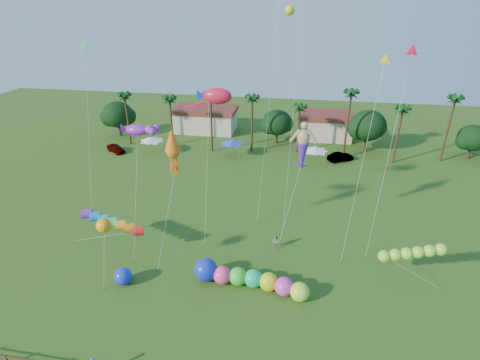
% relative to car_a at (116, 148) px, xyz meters
% --- Properties ---
extents(ground, '(160.00, 160.00, 0.00)m').
position_rel_car_a_xyz_m(ground, '(26.80, -35.63, -0.70)').
color(ground, '#285116').
rests_on(ground, ground).
extents(tree_line, '(69.46, 8.91, 11.00)m').
position_rel_car_a_xyz_m(tree_line, '(30.36, 8.37, 3.57)').
color(tree_line, '#3A2819').
rests_on(tree_line, ground).
extents(buildings_row, '(35.00, 7.00, 4.00)m').
position_rel_car_a_xyz_m(buildings_row, '(23.71, 14.37, 1.30)').
color(buildings_row, beige).
rests_on(buildings_row, ground).
extents(tent_row, '(31.00, 4.00, 0.60)m').
position_rel_car_a_xyz_m(tent_row, '(20.80, 0.71, 2.05)').
color(tent_row, white).
rests_on(tent_row, ground).
extents(car_a, '(4.36, 3.64, 1.40)m').
position_rel_car_a_xyz_m(car_a, '(0.00, 0.00, 0.00)').
color(car_a, '#4C4C54').
rests_on(car_a, ground).
extents(car_b, '(4.58, 3.53, 1.45)m').
position_rel_car_a_xyz_m(car_b, '(39.16, 2.56, 0.02)').
color(car_b, '#4C4C54').
rests_on(car_b, ground).
extents(spectator_b, '(0.97, 1.02, 1.65)m').
position_rel_car_a_xyz_m(spectator_b, '(30.43, -23.65, 0.12)').
color(spectator_b, gray).
rests_on(spectator_b, ground).
extents(caterpillar_inflatable, '(11.24, 3.42, 2.29)m').
position_rel_car_a_xyz_m(caterpillar_inflatable, '(28.16, -30.25, 0.26)').
color(caterpillar_inflatable, '#FF438C').
rests_on(caterpillar_inflatable, ground).
extents(blue_ball, '(1.70, 1.70, 1.70)m').
position_rel_car_a_xyz_m(blue_ball, '(16.48, -31.80, 0.15)').
color(blue_ball, '#1936E9').
rests_on(blue_ball, ground).
extents(rainbow_tube, '(10.31, 2.55, 3.55)m').
position_rel_car_a_xyz_m(rainbow_tube, '(14.49, -27.28, 2.33)').
color(rainbow_tube, red).
rests_on(rainbow_tube, ground).
extents(green_worm, '(8.81, 1.89, 3.60)m').
position_rel_car_a_xyz_m(green_worm, '(40.86, -27.21, 2.21)').
color(green_worm, '#97EE35').
rests_on(green_worm, ground).
extents(orange_ball_kite, '(1.55, 2.40, 6.92)m').
position_rel_car_a_xyz_m(orange_ball_kite, '(15.20, -31.40, 5.52)').
color(orange_ball_kite, '#FFA314').
rests_on(orange_ball_kite, ground).
extents(merman_kite, '(3.10, 4.65, 13.00)m').
position_rel_car_a_xyz_m(merman_kite, '(32.57, -20.19, 9.79)').
color(merman_kite, tan).
rests_on(merman_kite, ground).
extents(fish_kite, '(4.67, 5.91, 16.54)m').
position_rel_car_a_xyz_m(fish_kite, '(23.39, -19.61, 14.89)').
color(fish_kite, red).
rests_on(fish_kite, ground).
extents(squid_kite, '(2.05, 5.49, 13.48)m').
position_rel_car_a_xyz_m(squid_kite, '(20.04, -25.11, 10.60)').
color(squid_kite, orange).
rests_on(squid_kite, ground).
extents(lobster_kite, '(4.31, 5.06, 14.15)m').
position_rel_car_a_xyz_m(lobster_kite, '(16.67, -25.32, 12.69)').
color(lobster_kite, purple).
rests_on(lobster_kite, ground).
extents(delta_kite_red, '(2.23, 3.56, 21.18)m').
position_rel_car_a_xyz_m(delta_kite_red, '(41.52, -20.55, 19.50)').
color(delta_kite_red, '#EE1A40').
rests_on(delta_kite_red, ground).
extents(delta_kite_yellow, '(2.43, 3.98, 20.41)m').
position_rel_car_a_xyz_m(delta_kite_yellow, '(39.07, -21.76, 18.67)').
color(delta_kite_yellow, yellow).
rests_on(delta_kite_yellow, ground).
extents(delta_kite_green, '(1.31, 4.69, 20.66)m').
position_rel_car_a_xyz_m(delta_kite_green, '(8.02, -17.47, 19.01)').
color(delta_kite_green, '#38F16E').
rests_on(delta_kite_green, ground).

